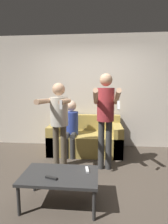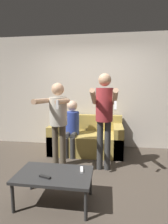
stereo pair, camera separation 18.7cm
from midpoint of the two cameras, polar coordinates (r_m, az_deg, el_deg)
ground_plane at (r=2.96m, az=2.14°, el=-21.79°), size 14.00×14.00×0.00m
wall_back at (r=4.32m, az=4.71°, el=6.57°), size 6.40×0.06×2.70m
couch at (r=4.05m, az=2.22°, el=-8.89°), size 1.60×0.85×0.80m
person_standing_left at (r=3.13m, az=-6.85°, el=-1.13°), size 0.43×0.81×1.55m
person_standing_right at (r=3.03m, az=8.39°, el=0.13°), size 0.42×0.67×1.70m
person_seated at (r=3.82m, az=-2.61°, el=-4.24°), size 0.30×0.52×1.18m
coffee_table at (r=2.36m, az=-7.31°, el=-20.12°), size 0.95×0.56×0.40m
remote_near at (r=2.26m, az=-10.19°, el=-20.13°), size 0.15×0.08×0.02m
remote_far at (r=2.39m, az=1.60°, el=-18.34°), size 0.06×0.15×0.02m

